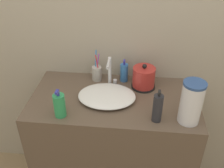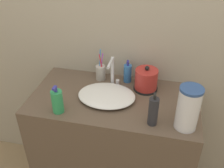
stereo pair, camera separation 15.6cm
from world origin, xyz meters
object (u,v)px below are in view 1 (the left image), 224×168
electric_kettle (144,78)px  toothbrush_cup (97,73)px  mouthwash_bottle (59,105)px  faucet (110,71)px  water_pitcher (191,102)px  shampoo_bottle (158,108)px  lotion_bottle (124,72)px

electric_kettle → toothbrush_cup: bearing=169.6°
electric_kettle → mouthwash_bottle: mouthwash_bottle is taller
electric_kettle → mouthwash_bottle: 0.57m
faucet → mouthwash_bottle: size_ratio=1.16×
water_pitcher → mouthwash_bottle: bearing=-177.5°
electric_kettle → toothbrush_cup: size_ratio=0.78×
electric_kettle → shampoo_bottle: shampoo_bottle is taller
lotion_bottle → shampoo_bottle: shampoo_bottle is taller
faucet → lotion_bottle: (0.08, 0.08, -0.05)m
electric_kettle → lotion_bottle: (-0.13, 0.07, -0.00)m
faucet → electric_kettle: faucet is taller
faucet → electric_kettle: (0.22, 0.01, -0.05)m
toothbrush_cup → water_pitcher: 0.67m
toothbrush_cup → water_pitcher: (0.56, -0.36, 0.07)m
lotion_bottle → shampoo_bottle: size_ratio=0.79×
faucet → shampoo_bottle: 0.43m
electric_kettle → lotion_bottle: size_ratio=1.06×
lotion_bottle → mouthwash_bottle: mouthwash_bottle is taller
electric_kettle → water_pitcher: size_ratio=0.69×
lotion_bottle → water_pitcher: 0.53m
toothbrush_cup → faucet: bearing=-34.7°
electric_kettle → lotion_bottle: bearing=153.4°
faucet → lotion_bottle: bearing=41.8°
shampoo_bottle → mouthwash_bottle: (-0.53, -0.02, -0.01)m
toothbrush_cup → shampoo_bottle: 0.54m
water_pitcher → electric_kettle: bearing=128.7°
faucet → water_pitcher: water_pitcher is taller
electric_kettle → faucet: bearing=-177.1°
toothbrush_cup → shampoo_bottle: (0.39, -0.38, 0.03)m
faucet → toothbrush_cup: toothbrush_cup is taller
shampoo_bottle → water_pitcher: (0.17, 0.02, 0.04)m
faucet → shampoo_bottle: faucet is taller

